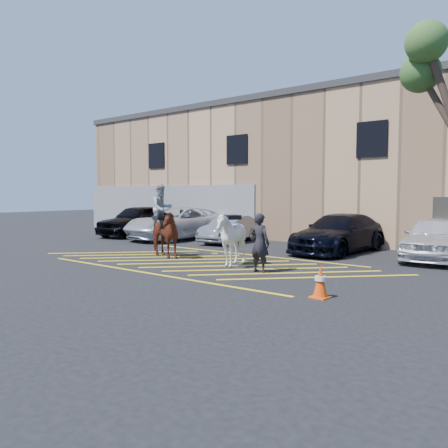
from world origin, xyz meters
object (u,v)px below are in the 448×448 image
Objects in this scene: car_black_suv at (138,220)px; saddled_white at (231,238)px; car_silver_sedan at (230,229)px; handler at (260,243)px; car_blue_suv at (339,233)px; traffic_cone at (320,282)px; mounted_bay at (162,228)px; car_white_pickup at (179,223)px; car_white_suv at (436,238)px.

car_black_suv is 11.32m from saddled_white.
car_silver_sedan is 2.19× the size of handler.
car_black_suv is 0.96× the size of car_blue_suv.
mounted_bay is at bearing 163.05° from traffic_cone.
handler is (8.50, -5.41, 0.06)m from car_white_pickup.
car_black_suv is 15.10m from car_white_suv.
car_black_suv is 1.11× the size of car_white_suv.
car_blue_suv is at bearing 6.36° from car_white_pickup.
car_white_suv is 1.70× the size of mounted_bay.
traffic_cone is (14.37, -7.18, -0.49)m from car_black_suv.
car_blue_suv is at bearing 110.33° from traffic_cone.
car_black_suv is 1.30× the size of car_silver_sedan.
handler reaches higher than car_white_pickup.
car_black_suv is 6.86× the size of traffic_cone.
car_white_suv is (9.03, 0.01, 0.14)m from car_silver_sedan.
traffic_cone is (4.18, -2.25, -0.52)m from saddled_white.
car_white_pickup is at bearing -5.58° from car_black_suv.
saddled_white reaches higher than car_blue_suv.
mounted_bay reaches higher than car_silver_sedan.
traffic_cone is at bearing -28.03° from car_white_pickup.
car_blue_suv is at bearing -8.64° from car_silver_sedan.
car_blue_suv is 3.51m from car_white_suv.
handler is at bearing -124.69° from car_white_suv.
handler is (-0.03, -5.67, 0.12)m from car_blue_suv.
car_white_pickup is 10.08m from handler.
handler is at bearing -16.96° from saddled_white.
car_white_pickup is (3.05, 0.06, -0.04)m from car_black_suv.
saddled_white is at bearing 0.10° from mounted_bay.
car_white_pickup is 1.12× the size of car_blue_suv.
car_silver_sedan is 5.28× the size of traffic_cone.
mounted_bay reaches higher than saddled_white.
saddled_white reaches higher than car_silver_sedan.
car_white_pickup is 3.34× the size of handler.
car_white_pickup reaches higher than traffic_cone.
car_white_pickup is 8.02× the size of traffic_cone.
mounted_bay reaches higher than handler.
car_blue_suv is 2.97× the size of handler.
car_silver_sedan is 0.74× the size of car_blue_suv.
car_white_suv is at bearing 6.30° from car_white_pickup.
saddled_white reaches higher than car_white_suv.
traffic_cone is at bearing -98.62° from car_white_suv.
car_white_suv is at bearing 6.39° from car_blue_suv.
mounted_bay is 1.28× the size of saddled_white.
mounted_bay is 3.18m from saddled_white.
handler is 4.57m from mounted_bay.
mounted_bay is (-4.58, -5.26, 0.32)m from car_blue_suv.
handler reaches higher than traffic_cone.
car_white_pickup reaches higher than car_blue_suv.
handler is at bearing -31.50° from car_black_suv.
traffic_cone is at bearing 150.00° from handler.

